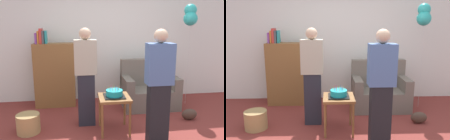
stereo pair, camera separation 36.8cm
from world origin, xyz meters
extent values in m
cube|color=silver|center=(0.00, 2.05, 1.35)|extent=(6.00, 0.10, 2.70)
cube|color=#6B6056|center=(0.69, 1.29, 0.20)|extent=(1.10, 0.70, 0.40)
cube|color=#6B6056|center=(0.69, 1.56, 0.68)|extent=(1.10, 0.16, 0.56)
cube|color=#6B6056|center=(0.22, 1.29, 0.52)|extent=(0.16, 0.70, 0.24)
cube|color=#6B6056|center=(1.16, 1.29, 0.52)|extent=(0.16, 0.70, 0.24)
cube|color=brown|center=(-1.21, 1.67, 0.65)|extent=(0.80, 0.36, 1.30)
cube|color=#7F3D93|center=(-1.53, 1.67, 1.41)|extent=(0.04, 0.24, 0.21)
cube|color=orange|center=(-1.49, 1.67, 1.42)|extent=(0.03, 0.21, 0.25)
cube|color=red|center=(-1.44, 1.67, 1.45)|extent=(0.05, 0.23, 0.29)
cube|color=#4C4C51|center=(-1.40, 1.67, 1.42)|extent=(0.04, 0.25, 0.25)
cube|color=teal|center=(-1.35, 1.67, 1.43)|extent=(0.03, 0.19, 0.25)
cube|color=brown|center=(-0.18, 0.34, 0.56)|extent=(0.48, 0.48, 0.04)
cylinder|color=brown|center=(-0.39, 0.13, 0.27)|extent=(0.04, 0.04, 0.54)
cylinder|color=brown|center=(0.03, 0.13, 0.27)|extent=(0.04, 0.04, 0.54)
cylinder|color=brown|center=(-0.39, 0.55, 0.27)|extent=(0.04, 0.04, 0.54)
cylinder|color=brown|center=(0.03, 0.55, 0.27)|extent=(0.04, 0.04, 0.54)
cube|color=black|center=(-0.18, 0.34, 0.59)|extent=(0.32, 0.32, 0.02)
cylinder|color=teal|center=(-0.18, 0.34, 0.64)|extent=(0.26, 0.26, 0.09)
cylinder|color=#F2CC4C|center=(-0.11, 0.35, 0.72)|extent=(0.01, 0.01, 0.06)
cylinder|color=#EA668C|center=(-0.13, 0.36, 0.71)|extent=(0.01, 0.01, 0.05)
cylinder|color=#66B2E5|center=(-0.15, 0.40, 0.72)|extent=(0.01, 0.01, 0.06)
cylinder|color=#F2CC4C|center=(-0.18, 0.41, 0.71)|extent=(0.01, 0.01, 0.05)
cylinder|color=#EA668C|center=(-0.22, 0.42, 0.72)|extent=(0.01, 0.01, 0.06)
cylinder|color=#EA668C|center=(-0.24, 0.38, 0.72)|extent=(0.01, 0.01, 0.06)
cylinder|color=#F2CC4C|center=(-0.27, 0.33, 0.72)|extent=(0.01, 0.01, 0.06)
cylinder|color=#66B2E5|center=(-0.24, 0.30, 0.71)|extent=(0.01, 0.01, 0.05)
cylinder|color=#EA668C|center=(-0.22, 0.28, 0.71)|extent=(0.01, 0.01, 0.05)
cylinder|color=#EA668C|center=(-0.18, 0.25, 0.71)|extent=(0.01, 0.01, 0.06)
cylinder|color=#66B2E5|center=(-0.15, 0.28, 0.72)|extent=(0.01, 0.01, 0.06)
cylinder|color=#66B2E5|center=(-0.12, 0.31, 0.72)|extent=(0.01, 0.01, 0.06)
cube|color=#23232D|center=(-0.61, 0.67, 0.44)|extent=(0.28, 0.20, 0.88)
cube|color=#B2A893|center=(-0.61, 0.67, 1.16)|extent=(0.36, 0.22, 0.56)
sphere|color=#D1A889|center=(-0.61, 0.67, 1.53)|extent=(0.19, 0.19, 0.19)
cube|color=black|center=(0.37, -0.09, 0.44)|extent=(0.28, 0.20, 0.88)
cube|color=#4C6BA3|center=(0.37, -0.09, 1.16)|extent=(0.36, 0.22, 0.56)
sphere|color=#D1A889|center=(0.37, -0.09, 1.53)|extent=(0.19, 0.19, 0.19)
cylinder|color=#A88451|center=(-1.53, 0.48, 0.15)|extent=(0.36, 0.36, 0.30)
ellipsoid|color=#473328|center=(1.22, 0.58, 0.10)|extent=(0.28, 0.14, 0.20)
cylinder|color=silver|center=(1.51, 1.35, 0.91)|extent=(0.00, 0.00, 1.81)
sphere|color=#2DADA8|center=(1.48, 1.33, 1.95)|extent=(0.24, 0.24, 0.24)
sphere|color=#2DADA8|center=(1.46, 1.28, 1.78)|extent=(0.27, 0.27, 0.27)
camera|label=1|loc=(-0.69, -2.98, 1.71)|focal=36.29mm
camera|label=2|loc=(-0.32, -3.01, 1.71)|focal=36.29mm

